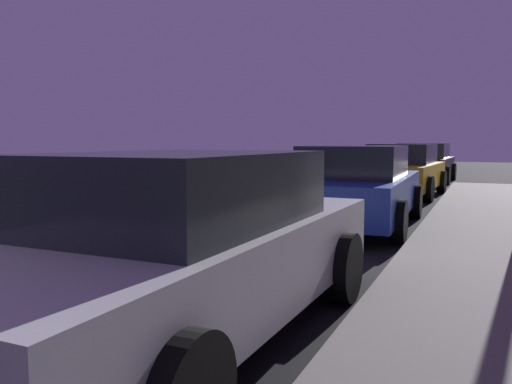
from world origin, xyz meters
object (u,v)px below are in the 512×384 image
(car_silver, at_px, (182,247))
(car_black, at_px, (424,162))
(car_blue, at_px, (355,187))
(car_yellow_cab, at_px, (402,170))

(car_silver, bearing_deg, car_black, 90.00)
(car_blue, relative_size, car_black, 1.11)
(car_silver, distance_m, car_yellow_cab, 11.39)
(car_yellow_cab, bearing_deg, car_blue, -90.00)
(car_black, bearing_deg, car_silver, -90.00)
(car_yellow_cab, bearing_deg, car_black, 90.02)
(car_silver, distance_m, car_black, 16.88)
(car_silver, distance_m, car_blue, 5.77)
(car_blue, bearing_deg, car_black, 90.01)
(car_yellow_cab, height_order, car_black, same)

